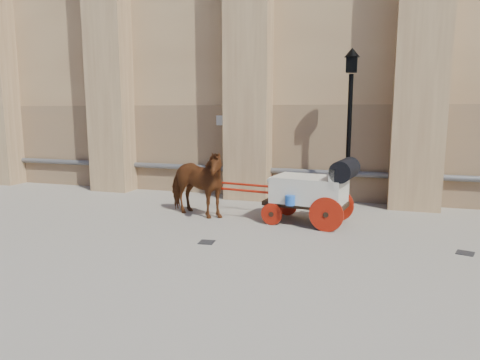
% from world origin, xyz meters
% --- Properties ---
extents(ground, '(90.00, 90.00, 0.00)m').
position_xyz_m(ground, '(0.00, 0.00, 0.00)').
color(ground, gray).
rests_on(ground, ground).
extents(horse, '(2.33, 1.63, 1.80)m').
position_xyz_m(horse, '(-1.68, 0.86, 0.90)').
color(horse, brown).
rests_on(horse, ground).
extents(carriage, '(3.93, 1.60, 1.67)m').
position_xyz_m(carriage, '(1.47, 0.99, 0.90)').
color(carriage, black).
rests_on(carriage, ground).
extents(street_lamp, '(0.42, 0.42, 4.53)m').
position_xyz_m(street_lamp, '(2.15, 3.04, 2.42)').
color(street_lamp, black).
rests_on(street_lamp, ground).
extents(drain_grate_near, '(0.35, 0.35, 0.01)m').
position_xyz_m(drain_grate_near, '(-0.51, -1.25, 0.01)').
color(drain_grate_near, black).
rests_on(drain_grate_near, ground).
extents(drain_grate_far, '(0.40, 0.40, 0.01)m').
position_xyz_m(drain_grate_far, '(4.67, -0.39, 0.01)').
color(drain_grate_far, black).
rests_on(drain_grate_far, ground).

